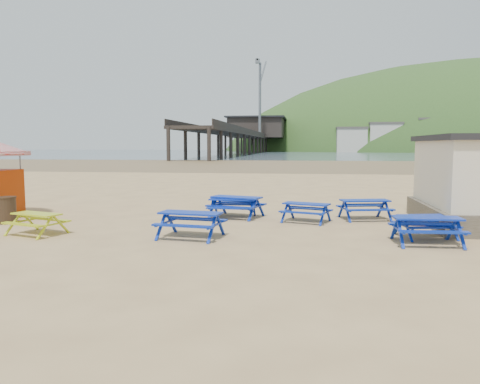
# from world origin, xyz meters

# --- Properties ---
(ground) EXTENTS (400.00, 400.00, 0.00)m
(ground) POSITION_xyz_m (0.00, 0.00, 0.00)
(ground) COLOR tan
(ground) RESTS_ON ground
(wet_sand) EXTENTS (400.00, 400.00, 0.00)m
(wet_sand) POSITION_xyz_m (0.00, 55.00, 0.00)
(wet_sand) COLOR brown
(wet_sand) RESTS_ON ground
(sea) EXTENTS (400.00, 400.00, 0.00)m
(sea) POSITION_xyz_m (0.00, 170.00, 0.01)
(sea) COLOR #455763
(sea) RESTS_ON ground
(picnic_table_blue_a) EXTENTS (1.83, 1.50, 0.75)m
(picnic_table_blue_a) POSITION_xyz_m (-0.14, 1.43, 0.37)
(picnic_table_blue_a) COLOR #040BA3
(picnic_table_blue_a) RESTS_ON ground
(picnic_table_blue_b) EXTENTS (2.29, 2.04, 0.81)m
(picnic_table_blue_b) POSITION_xyz_m (-0.01, 1.59, 0.41)
(picnic_table_blue_b) COLOR #040BA3
(picnic_table_blue_b) RESTS_ON ground
(picnic_table_blue_c) EXTENTS (2.07, 1.81, 0.75)m
(picnic_table_blue_c) POSITION_xyz_m (4.86, 1.69, 0.38)
(picnic_table_blue_c) COLOR #040BA3
(picnic_table_blue_c) RESTS_ON ground
(picnic_table_blue_d) EXTENTS (2.06, 1.75, 0.79)m
(picnic_table_blue_d) POSITION_xyz_m (-0.79, -2.62, 0.39)
(picnic_table_blue_d) COLOR #040BA3
(picnic_table_blue_d) RESTS_ON ground
(picnic_table_blue_e) EXTENTS (1.91, 1.56, 0.78)m
(picnic_table_blue_e) POSITION_xyz_m (6.05, -2.59, 0.39)
(picnic_table_blue_e) COLOR #040BA3
(picnic_table_blue_e) RESTS_ON ground
(picnic_table_blue_f) EXTENTS (1.87, 1.63, 0.68)m
(picnic_table_blue_f) POSITION_xyz_m (6.26, -1.60, 0.34)
(picnic_table_blue_f) COLOR #040BA3
(picnic_table_blue_f) RESTS_ON ground
(picnic_table_yellow) EXTENTS (1.93, 1.73, 0.68)m
(picnic_table_yellow) POSITION_xyz_m (-5.70, -2.79, 0.34)
(picnic_table_yellow) COLOR #B2C318
(picnic_table_yellow) RESTS_ON ground
(litter_bin) EXTENTS (0.66, 0.66, 0.97)m
(litter_bin) POSITION_xyz_m (-7.95, -0.98, 0.49)
(litter_bin) COLOR #312014
(litter_bin) RESTS_ON ground
(pier) EXTENTS (24.00, 220.00, 39.29)m
(pier) POSITION_xyz_m (-17.99, 178.23, 5.46)
(pier) COLOR black
(pier) RESTS_ON ground
(picnic_table_blue_g) EXTENTS (1.99, 1.79, 0.69)m
(picnic_table_blue_g) POSITION_xyz_m (2.67, 0.82, 0.35)
(picnic_table_blue_g) COLOR #040BA3
(picnic_table_blue_g) RESTS_ON ground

